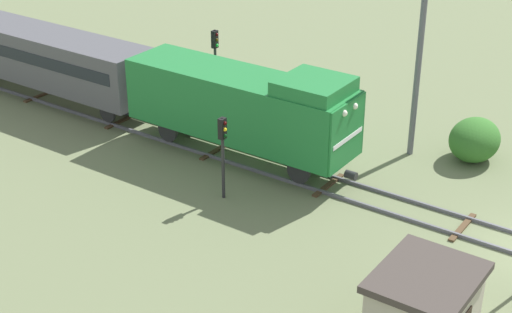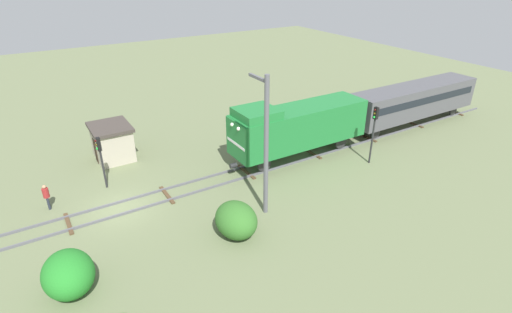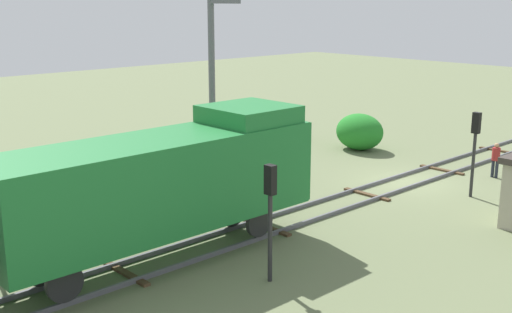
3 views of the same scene
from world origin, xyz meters
name	(u,v)px [view 1 (image 1 of 3)]	position (x,y,z in m)	size (l,w,h in m)	color
locomotive	(243,104)	(0.00, 13.71, 2.77)	(2.90, 11.60, 4.60)	#1E7233
passenger_car_leading	(42,54)	(0.00, 27.05, 2.52)	(2.84, 14.00, 3.66)	#4C4C51
traffic_signal_mid	(223,143)	(-3.40, 12.29, 2.56)	(0.32, 0.34, 3.66)	#262628
traffic_signal_far	(215,57)	(3.60, 18.02, 3.12)	(0.32, 0.34, 4.51)	#262628
catenary_mast	(418,62)	(4.94, 7.62, 4.58)	(1.94, 0.28, 8.67)	#595960
relay_hut	(424,310)	(-7.50, 1.52, 1.39)	(3.50, 2.90, 2.74)	#B2A893
bush_mid	(475,140)	(6.06, 4.98, 1.01)	(2.77, 2.26, 2.01)	#316826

